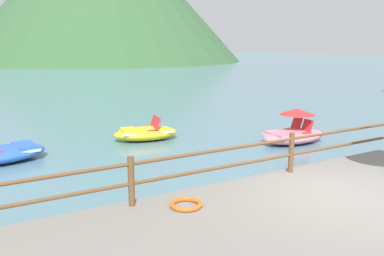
# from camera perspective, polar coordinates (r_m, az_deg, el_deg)

# --- Properties ---
(ground_plane) EXTENTS (200.00, 200.00, 0.00)m
(ground_plane) POSITION_cam_1_polar(r_m,az_deg,el_deg) (45.69, -21.87, 6.88)
(ground_plane) COLOR slate
(dock_railing) EXTENTS (23.92, 0.12, 0.95)m
(dock_railing) POSITION_cam_1_polar(r_m,az_deg,el_deg) (9.61, 13.95, -2.83)
(dock_railing) COLOR brown
(dock_railing) RESTS_ON promenade_dock
(life_ring) EXTENTS (0.61, 0.61, 0.09)m
(life_ring) POSITION_cam_1_polar(r_m,az_deg,el_deg) (7.57, -0.84, -10.78)
(life_ring) COLOR orange
(life_ring) RESTS_ON promenade_dock
(pedal_boat_1) EXTENTS (2.46, 1.33, 1.20)m
(pedal_boat_1) POSITION_cam_1_polar(r_m,az_deg,el_deg) (14.21, 14.27, -0.53)
(pedal_boat_1) COLOR pink
(pedal_boat_1) RESTS_ON ground
(pedal_boat_2) EXTENTS (2.66, 1.72, 0.82)m
(pedal_boat_2) POSITION_cam_1_polar(r_m,az_deg,el_deg) (12.85, -25.45, -3.30)
(pedal_boat_2) COLOR blue
(pedal_boat_2) RESTS_ON ground
(pedal_boat_3) EXTENTS (2.44, 1.56, 0.83)m
(pedal_boat_3) POSITION_cam_1_polar(r_m,az_deg,el_deg) (14.29, -6.61, -0.70)
(pedal_boat_3) COLOR yellow
(pedal_boat_3) RESTS_ON ground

